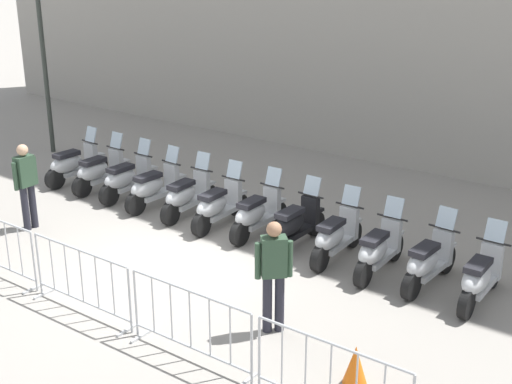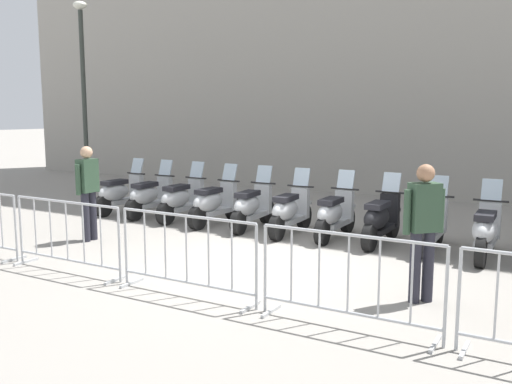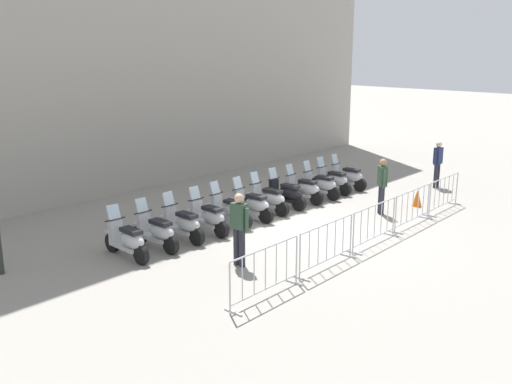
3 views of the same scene
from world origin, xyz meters
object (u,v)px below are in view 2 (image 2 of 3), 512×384
(barrier_segment_3, at_px, (348,282))
(motorcycle_5, at_px, (289,212))
(barrier_segment_1, at_px, (67,237))
(street_lamp, at_px, (83,79))
(motorcycle_6, at_px, (334,215))
(officer_near_row_end, at_px, (423,225))
(officer_by_barriers, at_px, (88,188))
(motorcycle_9, at_px, (486,232))
(motorcycle_8, at_px, (431,225))
(motorcycle_0, at_px, (120,194))
(motorcycle_2, at_px, (182,200))
(motorcycle_7, at_px, (380,220))
(barrier_segment_2, at_px, (186,256))
(motorcycle_4, at_px, (252,207))
(motorcycle_1, at_px, (150,197))
(motorcycle_3, at_px, (214,204))

(barrier_segment_3, bearing_deg, motorcycle_5, 135.72)
(barrier_segment_1, relative_size, street_lamp, 0.40)
(motorcycle_6, bearing_deg, street_lamp, -178.42)
(officer_near_row_end, bearing_deg, officer_by_barriers, -171.72)
(motorcycle_9, height_order, street_lamp, street_lamp)
(motorcycle_6, xyz_separation_m, motorcycle_8, (1.73, 0.30, 0.00))
(motorcycle_8, xyz_separation_m, barrier_segment_1, (-3.52, -4.67, 0.07))
(motorcycle_0, distance_m, motorcycle_2, 1.76)
(motorcycle_2, height_order, motorcycle_7, same)
(barrier_segment_2, bearing_deg, street_lamp, 155.55)
(barrier_segment_3, xyz_separation_m, officer_near_row_end, (0.23, 1.34, 0.46))
(barrier_segment_2, distance_m, officer_by_barriers, 3.79)
(motorcycle_7, distance_m, barrier_segment_1, 5.25)
(motorcycle_4, relative_size, motorcycle_6, 0.99)
(motorcycle_1, distance_m, barrier_segment_1, 4.30)
(motorcycle_1, distance_m, motorcycle_3, 1.75)
(motorcycle_7, relative_size, motorcycle_9, 1.01)
(motorcycle_6, xyz_separation_m, officer_near_row_end, (2.71, -2.17, 0.53))
(motorcycle_1, bearing_deg, officer_by_barriers, -65.48)
(motorcycle_6, bearing_deg, motorcycle_2, -168.54)
(motorcycle_7, bearing_deg, barrier_segment_1, -120.30)
(motorcycle_6, bearing_deg, motorcycle_3, -167.33)
(motorcycle_9, bearing_deg, officer_near_row_end, -87.56)
(motorcycle_4, relative_size, barrier_segment_3, 0.83)
(motorcycle_1, xyz_separation_m, officer_by_barriers, (0.99, -2.17, 0.53))
(motorcycle_1, distance_m, motorcycle_5, 3.51)
(motorcycle_0, relative_size, officer_by_barriers, 1.00)
(officer_near_row_end, bearing_deg, motorcycle_6, 141.40)
(motorcycle_0, xyz_separation_m, barrier_segment_2, (5.50, -2.89, 0.07))
(barrier_segment_1, xyz_separation_m, barrier_segment_2, (2.14, 0.43, 0.00))
(street_lamp, distance_m, officer_near_row_end, 10.95)
(barrier_segment_2, bearing_deg, barrier_segment_1, -168.60)
(barrier_segment_3, bearing_deg, motorcycle_7, 113.89)
(motorcycle_5, relative_size, barrier_segment_1, 0.83)
(motorcycle_1, height_order, motorcycle_8, same)
(officer_near_row_end, bearing_deg, motorcycle_8, 111.71)
(motorcycle_0, bearing_deg, motorcycle_8, 11.10)
(motorcycle_3, xyz_separation_m, motorcycle_9, (5.17, 0.98, 0.00))
(officer_by_barriers, bearing_deg, street_lamp, 148.05)
(motorcycle_4, bearing_deg, motorcycle_8, 11.14)
(motorcycle_1, distance_m, officer_by_barriers, 2.45)
(barrier_segment_2, xyz_separation_m, officer_near_row_end, (2.37, 1.77, 0.46))
(motorcycle_5, height_order, street_lamp, street_lamp)
(motorcycle_1, height_order, officer_near_row_end, officer_near_row_end)
(motorcycle_8, height_order, motorcycle_9, same)
(motorcycle_3, relative_size, officer_by_barriers, 1.00)
(barrier_segment_1, bearing_deg, motorcycle_3, 101.62)
(motorcycle_8, distance_m, officer_by_barriers, 6.07)
(street_lamp, bearing_deg, motorcycle_3, -3.93)
(motorcycle_5, distance_m, motorcycle_9, 3.51)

